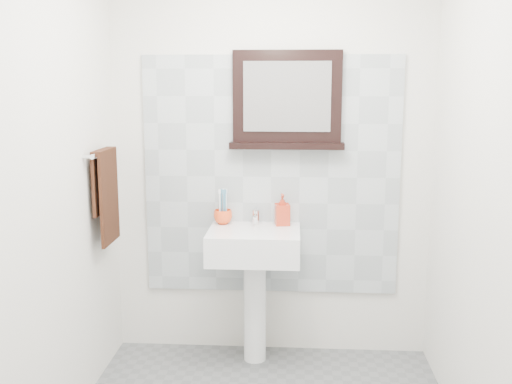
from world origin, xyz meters
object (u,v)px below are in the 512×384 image
pedestal_sink (254,259)px  soap_dispenser (282,210)px  toothbrush_cup (223,217)px  framed_mirror (287,102)px  hand_towel (106,189)px

pedestal_sink → soap_dispenser: 0.35m
toothbrush_cup → soap_dispenser: size_ratio=0.59×
soap_dispenser → framed_mirror: bearing=58.3°
pedestal_sink → toothbrush_cup: (-0.21, 0.13, 0.23)m
toothbrush_cup → framed_mirror: (0.39, 0.05, 0.71)m
framed_mirror → hand_towel: size_ratio=1.27×
soap_dispenser → framed_mirror: (0.02, 0.06, 0.66)m
toothbrush_cup → soap_dispenser: (0.37, -0.00, 0.05)m
soap_dispenser → hand_towel: 1.07m
soap_dispenser → framed_mirror: 0.66m
soap_dispenser → hand_towel: hand_towel is taller
soap_dispenser → hand_towel: bearing=-174.1°
soap_dispenser → pedestal_sink: bearing=-151.7°
pedestal_sink → hand_towel: 0.97m
pedestal_sink → hand_towel: size_ratio=1.75×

